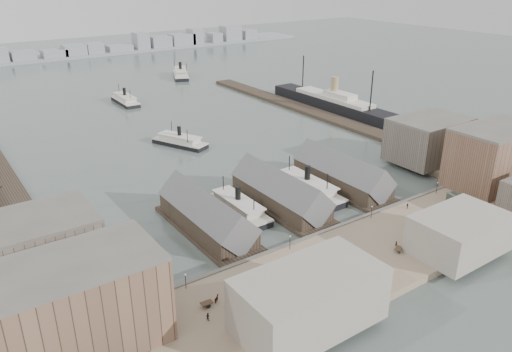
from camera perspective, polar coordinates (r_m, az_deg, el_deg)
ground at (r=144.80m, az=6.81°, el=-6.01°), size 900.00×900.00×0.00m
quay at (r=132.23m, az=12.59°, el=-8.99°), size 180.00×30.00×2.00m
seawall at (r=140.93m, az=8.23°, el=-6.43°), size 180.00×1.20×2.30m
east_wharf at (r=255.42m, az=6.79°, el=7.16°), size 10.00×180.00×1.60m
ferry_shed_west at (r=141.45m, az=-5.66°, el=-4.56°), size 14.00×42.00×12.60m
ferry_shed_center at (r=154.22m, az=2.78°, el=-2.03°), size 14.00×42.00×12.60m
ferry_shed_east at (r=170.04m, az=9.77°, el=0.11°), size 14.00×42.00×12.60m
warehouse_west_front at (r=101.80m, az=-19.89°, el=-13.91°), size 32.00×18.00×18.00m
warehouse_west_back at (r=128.05m, az=-23.54°, el=-7.48°), size 26.00×20.00×14.00m
warehouse_east_front at (r=181.79m, az=25.48°, el=1.97°), size 30.00×18.00×19.00m
warehouse_east_back at (r=197.56m, az=19.08°, el=3.93°), size 28.00×20.00×15.00m
street_bldg_center at (r=137.47m, az=22.24°, el=-6.07°), size 24.00×16.00×10.00m
street_bldg_west at (r=103.50m, az=6.08°, el=-13.84°), size 30.00×16.00×12.00m
lamp_post_far_w at (r=115.71m, az=-8.07°, el=-11.51°), size 0.44×0.44×3.92m
lamp_post_near_w at (r=129.33m, az=3.91°, el=-7.29°), size 0.44×0.44×3.92m
lamp_post_near_e at (r=147.86m, az=13.08°, el=-3.77°), size 0.44×0.44×3.92m
lamp_post_far_e at (r=169.71m, az=20.01°, el=-1.03°), size 0.44×0.44×3.92m
far_shore at (r=440.77m, az=-23.98°, el=12.49°), size 500.00×40.00×15.72m
ferry_docked_west at (r=151.40m, az=-2.06°, el=-3.54°), size 7.89×26.29×9.39m
ferry_docked_east at (r=164.43m, az=5.83°, el=-1.30°), size 8.88×29.59×10.57m
ferry_open_near at (r=210.96m, az=-8.70°, el=3.99°), size 16.99×25.39×8.77m
ferry_open_mid at (r=283.18m, az=-14.72°, el=8.43°), size 8.05×25.78×9.17m
ferry_open_far at (r=345.13m, az=-8.60°, el=11.51°), size 20.25×31.30×10.78m
ocean_steamer at (r=265.12m, az=8.87°, el=8.29°), size 11.74×85.81×17.16m
tram at (r=162.25m, az=22.47°, el=-2.85°), size 3.79×10.61×3.69m
horse_cart_left at (r=111.72m, az=-4.80°, el=-13.94°), size 4.75×1.75×1.69m
horse_cart_center at (r=127.83m, az=9.49°, el=-9.00°), size 4.65×3.46×1.44m
horse_cart_right at (r=134.76m, az=16.73°, el=-7.89°), size 4.88×3.28×1.70m
pedestrian_0 at (r=109.86m, az=-10.60°, el=-15.06°), size 0.73×0.68×1.61m
pedestrian_1 at (r=107.41m, az=-5.53°, el=-15.69°), size 0.95×1.05×1.77m
pedestrian_2 at (r=120.03m, az=1.86°, el=-10.93°), size 1.25×1.22×1.72m
pedestrian_3 at (r=122.38m, az=12.41°, el=-10.82°), size 0.85×1.02×1.63m
pedestrian_4 at (r=129.12m, az=10.10°, el=-8.63°), size 0.94×0.69×1.77m
pedestrian_5 at (r=136.09m, az=15.72°, el=-7.46°), size 0.69×0.57×1.64m
pedestrian_6 at (r=157.16m, az=16.90°, el=-3.30°), size 1.02×1.03×1.68m
pedestrian_7 at (r=149.92m, az=20.93°, el=-5.18°), size 0.94×1.28×1.77m
pedestrian_8 at (r=165.11m, az=22.01°, el=-2.72°), size 0.92×1.09×1.75m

